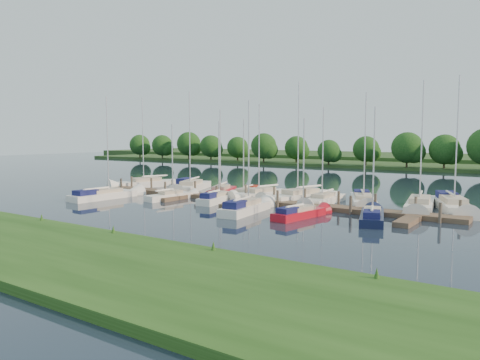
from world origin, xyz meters
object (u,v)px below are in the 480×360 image
Objects in this scene: dock at (249,201)px; sailboat_s_2 at (217,199)px; sailboat_n_0 at (146,185)px; sailboat_n_5 at (261,196)px; motorboat at (184,186)px.

dock is 4.67× the size of sailboat_s_2.
sailboat_s_2 is at bearing -177.08° from sailboat_n_0.
sailboat_s_2 is at bearing 84.63° from sailboat_n_5.
sailboat_n_5 is 1.23× the size of sailboat_s_2.
sailboat_n_0 is at bearing 150.74° from sailboat_s_2.
sailboat_s_2 is (11.04, -7.67, -0.02)m from motorboat.
motorboat reaches higher than dock.
dock is 3.24m from sailboat_s_2.
motorboat is (-13.96, 6.27, 0.15)m from dock.
sailboat_s_2 is (-2.92, -1.40, 0.13)m from dock.
sailboat_s_2 reaches higher than dock.
sailboat_n_0 is at bearing 11.84° from sailboat_n_5.
sailboat_n_5 reaches higher than motorboat.
dock is at bearing 17.27° from sailboat_s_2.
sailboat_s_2 is at bearing 134.25° from motorboat.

